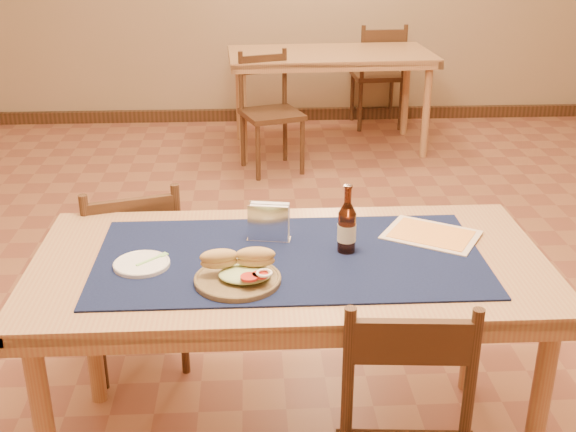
{
  "coord_description": "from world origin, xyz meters",
  "views": [
    {
      "loc": [
        -0.11,
        -2.81,
        1.76
      ],
      "look_at": [
        0.0,
        -0.7,
        0.85
      ],
      "focal_mm": 45.0,
      "sensor_mm": 36.0,
      "label": 1
    }
  ],
  "objects_px": {
    "chair_main_far": "(133,272)",
    "sandwich_plate": "(239,273)",
    "main_table": "(290,281)",
    "napkin_holder": "(269,223)",
    "back_table": "(330,63)",
    "beer_bottle": "(347,227)"
  },
  "relations": [
    {
      "from": "chair_main_far",
      "to": "sandwich_plate",
      "type": "distance_m",
      "value": 0.9
    },
    {
      "from": "main_table",
      "to": "back_table",
      "type": "xyz_separation_m",
      "value": [
        0.5,
        3.45,
        0.0
      ]
    },
    {
      "from": "back_table",
      "to": "beer_bottle",
      "type": "height_order",
      "value": "beer_bottle"
    },
    {
      "from": "sandwich_plate",
      "to": "beer_bottle",
      "type": "relative_size",
      "value": 1.15
    },
    {
      "from": "sandwich_plate",
      "to": "main_table",
      "type": "bearing_deg",
      "value": 44.94
    },
    {
      "from": "back_table",
      "to": "main_table",
      "type": "bearing_deg",
      "value": -98.26
    },
    {
      "from": "chair_main_far",
      "to": "sandwich_plate",
      "type": "bearing_deg",
      "value": -58.53
    },
    {
      "from": "main_table",
      "to": "beer_bottle",
      "type": "distance_m",
      "value": 0.25
    },
    {
      "from": "main_table",
      "to": "sandwich_plate",
      "type": "xyz_separation_m",
      "value": [
        -0.15,
        -0.15,
        0.11
      ]
    },
    {
      "from": "back_table",
      "to": "chair_main_far",
      "type": "distance_m",
      "value": 3.1
    },
    {
      "from": "sandwich_plate",
      "to": "napkin_holder",
      "type": "relative_size",
      "value": 1.72
    },
    {
      "from": "chair_main_far",
      "to": "sandwich_plate",
      "type": "height_order",
      "value": "sandwich_plate"
    },
    {
      "from": "chair_main_far",
      "to": "beer_bottle",
      "type": "relative_size",
      "value": 3.73
    },
    {
      "from": "beer_bottle",
      "to": "sandwich_plate",
      "type": "bearing_deg",
      "value": -151.23
    },
    {
      "from": "main_table",
      "to": "beer_bottle",
      "type": "relative_size",
      "value": 7.24
    },
    {
      "from": "main_table",
      "to": "napkin_holder",
      "type": "bearing_deg",
      "value": 115.45
    },
    {
      "from": "back_table",
      "to": "beer_bottle",
      "type": "relative_size",
      "value": 7.07
    },
    {
      "from": "back_table",
      "to": "chair_main_far",
      "type": "bearing_deg",
      "value": -110.65
    },
    {
      "from": "back_table",
      "to": "chair_main_far",
      "type": "xyz_separation_m",
      "value": [
        -1.09,
        -2.89,
        -0.24
      ]
    },
    {
      "from": "main_table",
      "to": "back_table",
      "type": "height_order",
      "value": "same"
    },
    {
      "from": "beer_bottle",
      "to": "napkin_holder",
      "type": "bearing_deg",
      "value": 157.77
    },
    {
      "from": "back_table",
      "to": "beer_bottle",
      "type": "xyz_separation_m",
      "value": [
        -0.32,
        -3.42,
        0.17
      ]
    }
  ]
}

